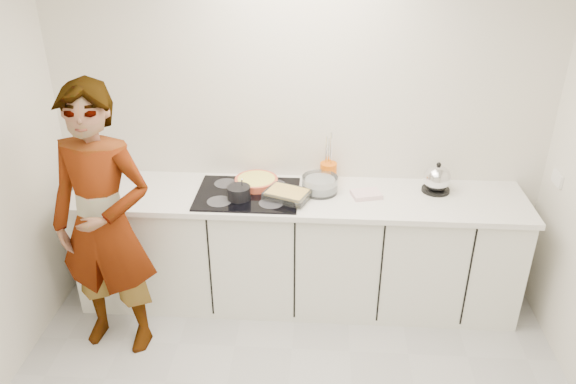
# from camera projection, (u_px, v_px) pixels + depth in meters

# --- Properties ---
(wall_back) EXTENTS (3.60, 0.00, 2.60)m
(wall_back) POSITION_uv_depth(u_px,v_px,m) (300.00, 127.00, 4.09)
(wall_back) COLOR silver
(wall_back) RESTS_ON ground
(base_cabinets) EXTENTS (3.20, 0.58, 0.87)m
(base_cabinets) POSITION_uv_depth(u_px,v_px,m) (297.00, 251.00, 4.20)
(base_cabinets) COLOR white
(base_cabinets) RESTS_ON floor
(countertop) EXTENTS (3.24, 0.64, 0.04)m
(countertop) POSITION_uv_depth(u_px,v_px,m) (297.00, 197.00, 3.99)
(countertop) COLOR white
(countertop) RESTS_ON base_cabinets
(hob) EXTENTS (0.72, 0.54, 0.01)m
(hob) POSITION_uv_depth(u_px,v_px,m) (248.00, 194.00, 3.98)
(hob) COLOR black
(hob) RESTS_ON countertop
(tart_dish) EXTENTS (0.41, 0.41, 0.05)m
(tart_dish) POSITION_uv_depth(u_px,v_px,m) (256.00, 181.00, 4.08)
(tart_dish) COLOR #CC4F33
(tart_dish) RESTS_ON hob
(saucepan) EXTENTS (0.17, 0.17, 0.15)m
(saucepan) POSITION_uv_depth(u_px,v_px,m) (239.00, 193.00, 3.88)
(saucepan) COLOR black
(saucepan) RESTS_ON hob
(baking_dish) EXTENTS (0.35, 0.31, 0.06)m
(baking_dish) POSITION_uv_depth(u_px,v_px,m) (287.00, 194.00, 3.89)
(baking_dish) COLOR silver
(baking_dish) RESTS_ON hob
(mixing_bowl) EXTENTS (0.30, 0.30, 0.12)m
(mixing_bowl) POSITION_uv_depth(u_px,v_px,m) (320.00, 185.00, 4.00)
(mixing_bowl) COLOR silver
(mixing_bowl) RESTS_ON countertop
(tea_towel) EXTENTS (0.23, 0.19, 0.03)m
(tea_towel) POSITION_uv_depth(u_px,v_px,m) (366.00, 194.00, 3.95)
(tea_towel) COLOR white
(tea_towel) RESTS_ON countertop
(kettle) EXTENTS (0.22, 0.22, 0.23)m
(kettle) POSITION_uv_depth(u_px,v_px,m) (437.00, 179.00, 3.99)
(kettle) COLOR black
(kettle) RESTS_ON countertop
(utensil_crock) EXTENTS (0.13, 0.13, 0.15)m
(utensil_crock) POSITION_uv_depth(u_px,v_px,m) (328.00, 173.00, 4.13)
(utensil_crock) COLOR #E75F06
(utensil_crock) RESTS_ON countertop
(cook) EXTENTS (0.73, 0.53, 1.87)m
(cook) POSITION_uv_depth(u_px,v_px,m) (104.00, 225.00, 3.57)
(cook) COLOR white
(cook) RESTS_ON floor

